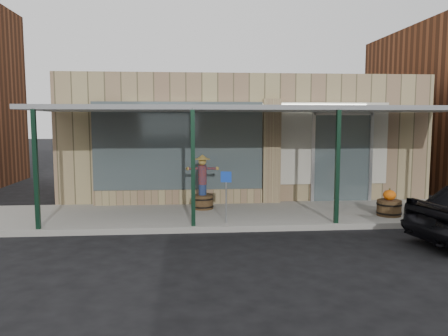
{
  "coord_description": "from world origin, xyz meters",
  "views": [
    {
      "loc": [
        -1.94,
        -8.4,
        2.72
      ],
      "look_at": [
        -1.01,
        2.6,
        1.53
      ],
      "focal_mm": 35.0,
      "sensor_mm": 36.0,
      "label": 1
    }
  ],
  "objects": [
    {
      "name": "ground",
      "position": [
        0.0,
        0.0,
        0.0
      ],
      "size": [
        120.0,
        120.0,
        0.0
      ],
      "primitive_type": "plane",
      "color": "black",
      "rests_on": "ground"
    },
    {
      "name": "sidewalk",
      "position": [
        0.0,
        3.6,
        0.07
      ],
      "size": [
        40.0,
        3.2,
        0.15
      ],
      "primitive_type": "cube",
      "color": "gray",
      "rests_on": "ground"
    },
    {
      "name": "storefront",
      "position": [
        -0.0,
        8.16,
        2.09
      ],
      "size": [
        12.0,
        6.25,
        4.2
      ],
      "color": "#9C8C5F",
      "rests_on": "ground"
    },
    {
      "name": "awning",
      "position": [
        0.0,
        3.56,
        3.01
      ],
      "size": [
        12.0,
        3.0,
        3.04
      ],
      "color": "gray",
      "rests_on": "ground"
    },
    {
      "name": "block_buildings_near",
      "position": [
        2.01,
        9.2,
        3.77
      ],
      "size": [
        61.0,
        8.0,
        8.0
      ],
      "color": "brown",
      "rests_on": "ground"
    },
    {
      "name": "barrel_scarecrow",
      "position": [
        -1.5,
        4.23,
        0.69
      ],
      "size": [
        0.97,
        0.69,
        1.6
      ],
      "rotation": [
        0.0,
        0.0,
        0.13
      ],
      "color": "#4B391E",
      "rests_on": "sidewalk"
    },
    {
      "name": "barrel_pumpkin",
      "position": [
        3.53,
        2.86,
        0.42
      ],
      "size": [
        0.84,
        0.84,
        0.76
      ],
      "rotation": [
        0.0,
        0.0,
        -0.42
      ],
      "color": "#4B391E",
      "rests_on": "sidewalk"
    },
    {
      "name": "handicap_sign",
      "position": [
        -0.97,
        2.4,
        0.99
      ],
      "size": [
        0.27,
        0.09,
        1.31
      ],
      "rotation": [
        0.0,
        0.0,
        -0.25
      ],
      "color": "gray",
      "rests_on": "sidewalk"
    }
  ]
}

